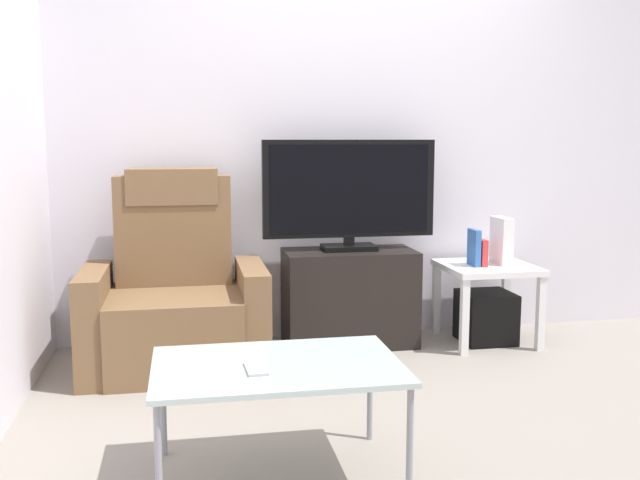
# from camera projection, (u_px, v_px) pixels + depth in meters

# --- Properties ---
(ground_plane) EXTENTS (6.40, 6.40, 0.00)m
(ground_plane) POSITION_uv_depth(u_px,v_px,m) (408.00, 391.00, 3.58)
(ground_plane) COLOR gray
(wall_back) EXTENTS (6.40, 0.06, 2.60)m
(wall_back) POSITION_uv_depth(u_px,v_px,m) (356.00, 130.00, 4.50)
(wall_back) COLOR silver
(wall_back) RESTS_ON ground
(tv_stand) EXTENTS (0.79, 0.41, 0.58)m
(tv_stand) POSITION_uv_depth(u_px,v_px,m) (349.00, 297.00, 4.36)
(tv_stand) COLOR black
(tv_stand) RESTS_ON ground
(television) EXTENTS (1.04, 0.20, 0.66)m
(television) POSITION_uv_depth(u_px,v_px,m) (349.00, 192.00, 4.29)
(television) COLOR black
(television) RESTS_ON tv_stand
(recliner_armchair) EXTENTS (0.98, 0.78, 1.08)m
(recliner_armchair) POSITION_uv_depth(u_px,v_px,m) (175.00, 299.00, 3.95)
(recliner_armchair) COLOR brown
(recliner_armchair) RESTS_ON ground
(side_table) EXTENTS (0.54, 0.54, 0.48)m
(side_table) POSITION_uv_depth(u_px,v_px,m) (487.00, 277.00, 4.40)
(side_table) COLOR white
(side_table) RESTS_ON ground
(subwoofer_box) EXTENTS (0.31, 0.31, 0.31)m
(subwoofer_box) POSITION_uv_depth(u_px,v_px,m) (486.00, 317.00, 4.43)
(subwoofer_box) COLOR black
(subwoofer_box) RESTS_ON ground
(book_leftmost) EXTENTS (0.03, 0.14, 0.22)m
(book_leftmost) POSITION_uv_depth(u_px,v_px,m) (474.00, 248.00, 4.33)
(book_leftmost) COLOR #3366B2
(book_leftmost) RESTS_ON side_table
(book_middle) EXTENTS (0.04, 0.14, 0.16)m
(book_middle) POSITION_uv_depth(u_px,v_px,m) (481.00, 252.00, 4.35)
(book_middle) COLOR red
(book_middle) RESTS_ON side_table
(game_console) EXTENTS (0.07, 0.20, 0.29)m
(game_console) POSITION_uv_depth(u_px,v_px,m) (501.00, 241.00, 4.39)
(game_console) COLOR white
(game_console) RESTS_ON side_table
(coffee_table) EXTENTS (0.90, 0.60, 0.44)m
(coffee_table) POSITION_uv_depth(u_px,v_px,m) (277.00, 371.00, 2.61)
(coffee_table) COLOR #B2C6C1
(coffee_table) RESTS_ON ground
(cell_phone) EXTENTS (0.08, 0.15, 0.01)m
(cell_phone) POSITION_uv_depth(u_px,v_px,m) (256.00, 369.00, 2.54)
(cell_phone) COLOR #B7B7BC
(cell_phone) RESTS_ON coffee_table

